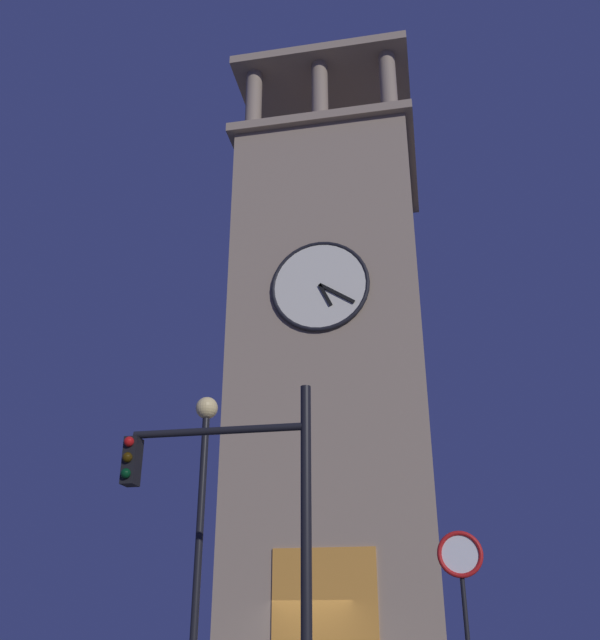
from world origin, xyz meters
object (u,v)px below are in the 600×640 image
object	(u,v)px
traffic_signal_mid	(241,507)
no_horn_sign	(462,572)
clocktower	(335,375)
street_lamp	(202,491)

from	to	relation	value
traffic_signal_mid	no_horn_sign	world-z (taller)	traffic_signal_mid
clocktower	traffic_signal_mid	world-z (taller)	clocktower
traffic_signal_mid	street_lamp	distance (m)	3.02
street_lamp	no_horn_sign	size ratio (longest dim) A/B	1.84
traffic_signal_mid	clocktower	bearing A→B (deg)	-87.61
street_lamp	no_horn_sign	bearing A→B (deg)	-179.01
traffic_signal_mid	no_horn_sign	bearing A→B (deg)	-140.87
street_lamp	no_horn_sign	world-z (taller)	street_lamp
clocktower	traffic_signal_mid	distance (m)	17.11
clocktower	no_horn_sign	world-z (taller)	clocktower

